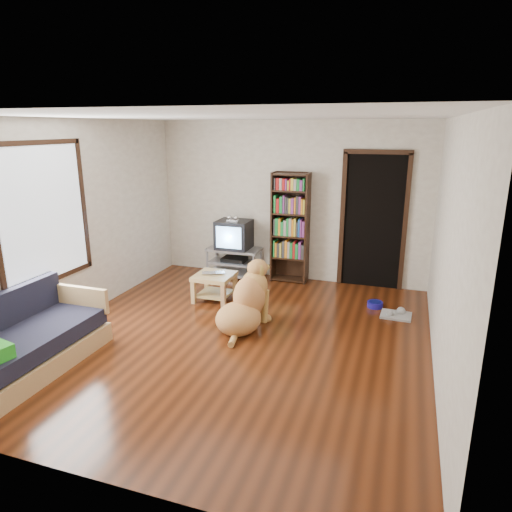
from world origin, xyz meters
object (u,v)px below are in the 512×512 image
(dog_bowl, at_px, (375,304))
(grey_rag, at_px, (396,315))
(crt_tv, at_px, (234,234))
(bookshelf, at_px, (290,222))
(coffee_table, at_px, (214,282))
(laptop, at_px, (213,274))
(tv_stand, at_px, (234,261))
(dog, at_px, (246,304))
(sofa, at_px, (24,346))

(dog_bowl, xyz_separation_m, grey_rag, (0.30, -0.25, -0.03))
(crt_tv, bearing_deg, bookshelf, 4.32)
(dog_bowl, distance_m, coffee_table, 2.35)
(dog_bowl, xyz_separation_m, crt_tv, (-2.42, 0.70, 0.70))
(laptop, bearing_deg, coffee_table, 65.39)
(crt_tv, distance_m, coffee_table, 1.26)
(tv_stand, relative_size, bookshelf, 0.50)
(dog_bowl, relative_size, coffee_table, 0.40)
(dog_bowl, distance_m, bookshelf, 1.92)
(tv_stand, relative_size, dog, 0.83)
(bookshelf, bearing_deg, coffee_table, -123.69)
(dog_bowl, bearing_deg, sofa, -138.98)
(grey_rag, distance_m, bookshelf, 2.27)
(laptop, bearing_deg, dog_bowl, -12.47)
(bookshelf, relative_size, dog, 1.66)
(dog_bowl, xyz_separation_m, bookshelf, (-1.47, 0.77, 0.96))
(sofa, bearing_deg, laptop, 65.89)
(crt_tv, distance_m, bookshelf, 0.99)
(grey_rag, distance_m, tv_stand, 2.88)
(tv_stand, bearing_deg, sofa, -105.02)
(dog_bowl, height_order, crt_tv, crt_tv)
(coffee_table, height_order, dog, dog)
(laptop, relative_size, coffee_table, 0.61)
(bookshelf, relative_size, coffee_table, 3.27)
(bookshelf, height_order, dog, bookshelf)
(coffee_table, bearing_deg, sofa, -113.85)
(sofa, distance_m, coffee_table, 2.72)
(sofa, xyz_separation_m, coffee_table, (1.10, 2.49, 0.02))
(tv_stand, relative_size, coffee_table, 1.64)
(grey_rag, xyz_separation_m, dog, (-1.82, -0.98, 0.31))
(tv_stand, bearing_deg, crt_tv, 90.00)
(dog, bearing_deg, dog_bowl, 38.86)
(crt_tv, height_order, coffee_table, crt_tv)
(crt_tv, bearing_deg, laptop, -83.96)
(grey_rag, height_order, crt_tv, crt_tv)
(tv_stand, bearing_deg, laptop, -83.85)
(dog, bearing_deg, coffee_table, 135.27)
(tv_stand, bearing_deg, dog, -64.79)
(sofa, bearing_deg, tv_stand, 74.98)
(crt_tv, height_order, dog, crt_tv)
(tv_stand, xyz_separation_m, dog, (0.90, -1.91, 0.06))
(dog_bowl, relative_size, tv_stand, 0.24)
(grey_rag, bearing_deg, sofa, -143.81)
(crt_tv, xyz_separation_m, dog, (0.90, -1.93, -0.42))
(tv_stand, height_order, crt_tv, crt_tv)
(dog_bowl, distance_m, grey_rag, 0.39)
(dog, bearing_deg, crt_tv, 114.96)
(grey_rag, relative_size, coffee_table, 0.73)
(tv_stand, height_order, bookshelf, bookshelf)
(grey_rag, xyz_separation_m, crt_tv, (-2.72, 0.95, 0.73))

